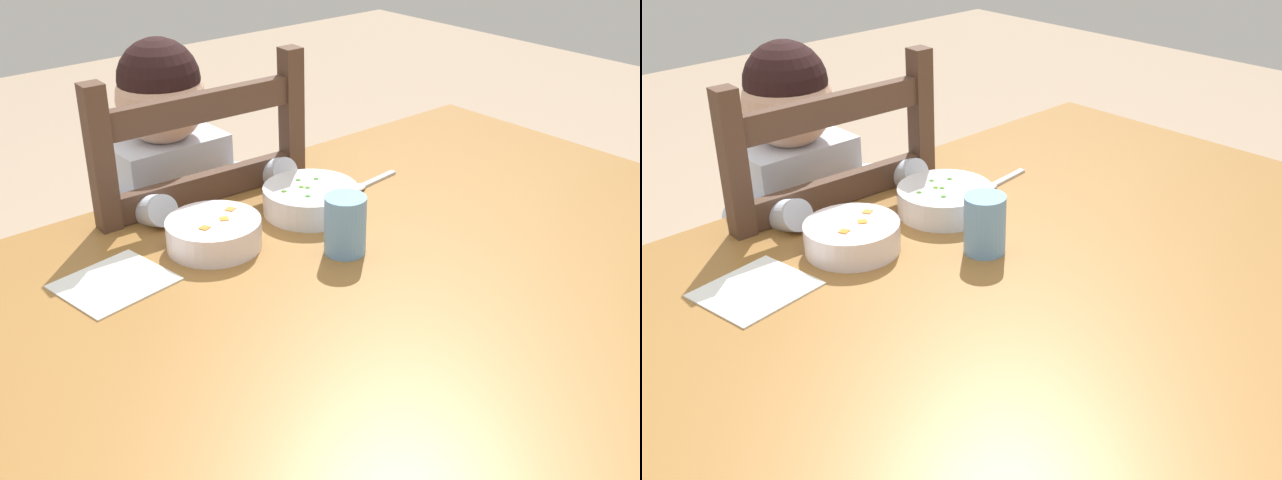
% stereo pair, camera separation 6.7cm
% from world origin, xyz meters
% --- Properties ---
extents(dining_table, '(1.59, 0.98, 0.70)m').
position_xyz_m(dining_table, '(0.00, 0.00, 0.62)').
color(dining_table, olive).
rests_on(dining_table, ground).
extents(dining_chair, '(0.44, 0.44, 0.95)m').
position_xyz_m(dining_chair, '(0.03, 0.54, 0.46)').
color(dining_chair, '#4D3326').
rests_on(dining_chair, ground).
extents(child_figure, '(0.32, 0.31, 0.97)m').
position_xyz_m(child_figure, '(0.04, 0.53, 0.64)').
color(child_figure, silver).
rests_on(child_figure, ground).
extents(bowl_of_peas, '(0.17, 0.17, 0.05)m').
position_xyz_m(bowl_of_peas, '(0.14, 0.24, 0.73)').
color(bowl_of_peas, white).
rests_on(bowl_of_peas, dining_table).
extents(bowl_of_carrots, '(0.15, 0.15, 0.05)m').
position_xyz_m(bowl_of_carrots, '(-0.06, 0.24, 0.73)').
color(bowl_of_carrots, white).
rests_on(bowl_of_carrots, dining_table).
extents(spoon, '(0.14, 0.04, 0.01)m').
position_xyz_m(spoon, '(0.28, 0.26, 0.71)').
color(spoon, silver).
rests_on(spoon, dining_table).
extents(drinking_cup, '(0.07, 0.07, 0.10)m').
position_xyz_m(drinking_cup, '(0.08, 0.09, 0.75)').
color(drinking_cup, '#6CA4E1').
rests_on(drinking_cup, dining_table).
extents(paper_napkin, '(0.17, 0.16, 0.00)m').
position_xyz_m(paper_napkin, '(-0.24, 0.24, 0.70)').
color(paper_napkin, white).
rests_on(paper_napkin, dining_table).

